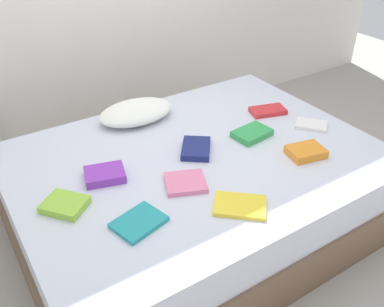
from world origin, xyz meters
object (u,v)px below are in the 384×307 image
at_px(textbook_red, 268,111).
at_px(pillow, 136,112).
at_px(textbook_white, 311,125).
at_px(textbook_yellow, 240,206).
at_px(bed, 197,191).
at_px(textbook_green, 252,133).
at_px(textbook_navy, 196,149).
at_px(textbook_orange, 306,152).
at_px(textbook_purple, 105,175).
at_px(textbook_teal, 139,222).
at_px(textbook_pink, 185,183).
at_px(textbook_lime, 65,205).

bearing_deg(textbook_red, pillow, 169.64).
height_order(textbook_white, textbook_yellow, same).
bearing_deg(bed, textbook_green, -1.58).
bearing_deg(textbook_navy, textbook_white, -63.82).
xyz_separation_m(textbook_orange, textbook_yellow, (-0.57, -0.15, -0.01)).
distance_m(pillow, textbook_orange, 1.06).
xyz_separation_m(textbook_purple, textbook_green, (0.89, -0.08, -0.00)).
relative_size(bed, textbook_white, 10.81).
bearing_deg(textbook_green, textbook_teal, -167.52).
distance_m(textbook_white, textbook_teal, 1.30).
bearing_deg(textbook_green, bed, 171.52).
relative_size(textbook_teal, textbook_yellow, 0.91).
bearing_deg(textbook_green, textbook_red, 25.35).
height_order(bed, textbook_pink, textbook_pink).
bearing_deg(textbook_green, pillow, 123.60).
relative_size(pillow, textbook_white, 2.57).
bearing_deg(textbook_orange, textbook_lime, 179.34).
height_order(textbook_teal, textbook_yellow, textbook_teal).
relative_size(textbook_orange, textbook_pink, 0.98).
distance_m(pillow, textbook_yellow, 1.03).
height_order(textbook_orange, textbook_pink, textbook_orange).
distance_m(textbook_teal, textbook_lime, 0.37).
bearing_deg(textbook_navy, textbook_yellow, -153.19).
xyz_separation_m(bed, textbook_orange, (0.50, -0.33, 0.28)).
xyz_separation_m(pillow, textbook_white, (0.86, -0.66, -0.04)).
distance_m(textbook_red, textbook_teal, 1.28).
relative_size(pillow, textbook_purple, 2.41).
relative_size(bed, textbook_pink, 10.16).
xyz_separation_m(textbook_teal, textbook_pink, (0.32, 0.13, 0.00)).
relative_size(textbook_red, textbook_navy, 1.03).
xyz_separation_m(bed, textbook_white, (0.76, -0.11, 0.26)).
bearing_deg(textbook_green, textbook_orange, -76.76).
height_order(bed, textbook_lime, textbook_lime).
bearing_deg(textbook_yellow, textbook_purple, 169.72).
bearing_deg(textbook_red, textbook_navy, -151.74).
bearing_deg(textbook_orange, textbook_navy, 155.43).
distance_m(textbook_orange, textbook_yellow, 0.59).
xyz_separation_m(textbook_navy, textbook_yellow, (-0.09, -0.51, -0.01)).
distance_m(bed, textbook_yellow, 0.55).
relative_size(bed, textbook_red, 8.99).
relative_size(bed, textbook_teal, 9.29).
distance_m(pillow, textbook_red, 0.85).
xyz_separation_m(textbook_white, textbook_navy, (-0.75, 0.14, 0.01)).
xyz_separation_m(bed, textbook_purple, (-0.51, 0.07, 0.28)).
bearing_deg(pillow, bed, -79.99).
xyz_separation_m(bed, textbook_pink, (-0.20, -0.20, 0.27)).
relative_size(textbook_green, textbook_pink, 1.10).
height_order(textbook_green, textbook_teal, textbook_green).
bearing_deg(textbook_teal, textbook_white, -5.53).
distance_m(bed, textbook_pink, 0.38).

